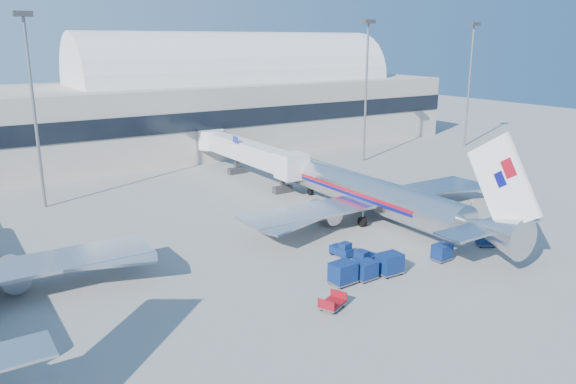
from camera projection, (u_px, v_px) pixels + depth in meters
ground at (327, 250)px, 53.91m from camera, size 260.00×260.00×0.00m
terminal at (52, 117)px, 90.20m from camera, size 170.00×28.15×21.00m
airliner_main at (375, 195)px, 62.04m from camera, size 32.00×37.26×12.07m
jetbridge_near at (243, 150)px, 81.85m from camera, size 4.40×27.50×6.25m
mast_west at (31, 83)px, 63.90m from camera, size 2.00×1.20×22.60m
mast_east at (367, 70)px, 90.07m from camera, size 2.00×1.20×22.60m
mast_far_east at (471, 67)px, 103.16m from camera, size 2.00×1.20×22.60m
barrier_near at (441, 210)px, 64.84m from camera, size 3.00×0.55×0.90m
barrier_mid at (461, 206)px, 66.57m from camera, size 3.00×0.55×0.90m
barrier_far at (479, 202)px, 68.29m from camera, size 3.00×0.55×0.90m
tug_lead at (365, 259)px, 49.65m from camera, size 2.72×1.79×1.63m
tug_right at (448, 225)px, 59.33m from camera, size 2.17×2.15×1.33m
tug_left at (342, 250)px, 52.13m from camera, size 1.40×2.33×1.43m
cart_train_a at (390, 263)px, 47.99m from camera, size 2.18×1.68×1.88m
cart_train_b at (366, 270)px, 46.98m from camera, size 1.93×1.53×1.61m
cart_train_c at (343, 273)px, 46.07m from camera, size 2.26×1.80×1.88m
cart_solo_near at (442, 252)px, 51.08m from camera, size 1.86×1.48×1.56m
cart_solo_far at (486, 238)px, 54.78m from camera, size 2.19×2.08×1.54m
cart_open_red at (332, 304)px, 41.96m from camera, size 2.45×2.14×0.55m
ramp_worker at (508, 236)px, 54.75m from camera, size 0.54×0.75×1.93m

